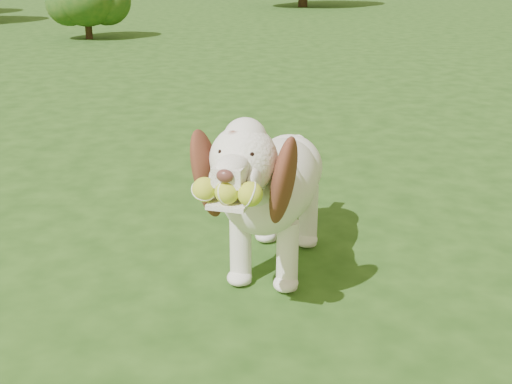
{
  "coord_description": "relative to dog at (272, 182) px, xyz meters",
  "views": [
    {
      "loc": [
        -0.37,
        -3.0,
        1.4
      ],
      "look_at": [
        -0.45,
        -0.59,
        0.49
      ],
      "focal_mm": 45.0,
      "sensor_mm": 36.0,
      "label": 1
    }
  ],
  "objects": [
    {
      "name": "ground",
      "position": [
        0.39,
        0.34,
        -0.44
      ],
      "size": [
        80.0,
        80.0,
        0.0
      ],
      "primitive_type": "plane",
      "color": "#1E3E11",
      "rests_on": "ground"
    },
    {
      "name": "dog",
      "position": [
        0.0,
        0.0,
        0.0
      ],
      "size": [
        0.62,
        1.27,
        0.83
      ],
      "rotation": [
        0.0,
        0.0,
        -0.24
      ],
      "color": "white",
      "rests_on": "ground"
    }
  ]
}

